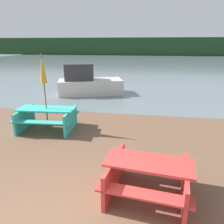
{
  "coord_description": "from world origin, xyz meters",
  "views": [
    {
      "loc": [
        1.44,
        -1.96,
        2.78
      ],
      "look_at": [
        0.46,
        4.06,
        0.85
      ],
      "focal_mm": 35.0,
      "sensor_mm": 36.0,
      "label": 1
    }
  ],
  "objects_px": {
    "picnic_table_red": "(148,175)",
    "umbrella_gold": "(43,70)",
    "picnic_table_teal": "(47,116)",
    "boat": "(88,83)"
  },
  "relations": [
    {
      "from": "picnic_table_red",
      "to": "umbrella_gold",
      "type": "bearing_deg",
      "value": 139.31
    },
    {
      "from": "picnic_table_red",
      "to": "picnic_table_teal",
      "type": "distance_m",
      "value": 4.4
    },
    {
      "from": "umbrella_gold",
      "to": "picnic_table_teal",
      "type": "bearing_deg",
      "value": 180.0
    },
    {
      "from": "picnic_table_red",
      "to": "boat",
      "type": "bearing_deg",
      "value": 112.43
    },
    {
      "from": "picnic_table_teal",
      "to": "picnic_table_red",
      "type": "bearing_deg",
      "value": -40.69
    },
    {
      "from": "picnic_table_red",
      "to": "boat",
      "type": "xyz_separation_m",
      "value": [
        -3.41,
        8.26,
        0.19
      ]
    },
    {
      "from": "picnic_table_red",
      "to": "umbrella_gold",
      "type": "xyz_separation_m",
      "value": [
        -3.33,
        2.87,
        1.53
      ]
    },
    {
      "from": "picnic_table_teal",
      "to": "umbrella_gold",
      "type": "xyz_separation_m",
      "value": [
        0.0,
        0.0,
        1.52
      ]
    },
    {
      "from": "umbrella_gold",
      "to": "boat",
      "type": "xyz_separation_m",
      "value": [
        -0.08,
        5.4,
        -1.35
      ]
    },
    {
      "from": "umbrella_gold",
      "to": "boat",
      "type": "relative_size",
      "value": 0.65
    }
  ]
}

